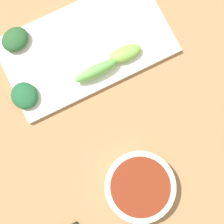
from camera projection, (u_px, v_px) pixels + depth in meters
name	position (u px, v px, depth m)	size (l,w,h in m)	color
tabletop	(103.00, 106.00, 0.66)	(2.10, 2.10, 0.02)	#936A44
sauce_bowl	(140.00, 186.00, 0.61)	(0.13, 0.13, 0.04)	silver
serving_plate	(86.00, 46.00, 0.66)	(0.18, 0.33, 0.01)	silver
broccoli_stalk_1	(125.00, 54.00, 0.64)	(0.03, 0.07, 0.02)	#75AA43
broccoli_stalk_2	(96.00, 71.00, 0.63)	(0.02, 0.09, 0.03)	#61B14E
broccoli_leafy_3	(15.00, 39.00, 0.64)	(0.05, 0.05, 0.02)	#224D26
broccoli_leafy_4	(24.00, 96.00, 0.63)	(0.05, 0.05, 0.02)	#1B512D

